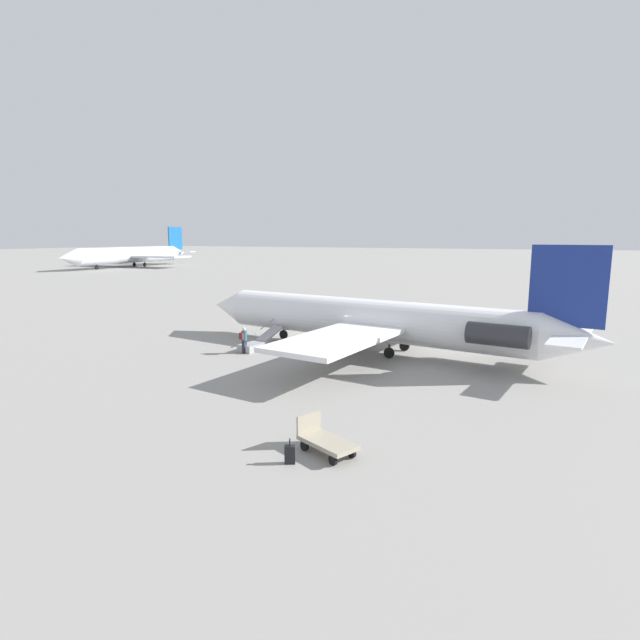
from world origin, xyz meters
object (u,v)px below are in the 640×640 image
at_px(passenger, 244,339).
at_px(suitcase, 290,454).
at_px(airplane_taxiing_distant, 132,255).
at_px(luggage_cart, 325,441).
at_px(airplane_main, 380,320).
at_px(boarding_stairs, 256,344).

xyz_separation_m(passenger, suitcase, (-10.58, 13.02, -0.67)).
relative_size(airplane_taxiing_distant, suitcase, 47.58).
relative_size(luggage_cart, suitcase, 2.79).
xyz_separation_m(airplane_main, boarding_stairs, (7.95, 2.93, -1.79)).
bearing_deg(passenger, airplane_main, -54.92).
height_order(boarding_stairs, passenger, boarding_stairs).
xyz_separation_m(boarding_stairs, luggage_cart, (-11.25, 13.06, 0.08)).
relative_size(airplane_taxiing_distant, boarding_stairs, 10.18).
bearing_deg(airplane_main, luggage_cart, 108.93).
bearing_deg(suitcase, boarding_stairs, -53.77).
relative_size(airplane_taxiing_distant, luggage_cart, 17.04).
bearing_deg(airplane_taxiing_distant, passenger, 47.99).
relative_size(boarding_stairs, suitcase, 4.67).
bearing_deg(suitcase, airplane_taxiing_distant, -42.03).
relative_size(airplane_main, boarding_stairs, 6.95).
relative_size(boarding_stairs, passenger, 2.36).
bearing_deg(boarding_stairs, suitcase, -136.50).
xyz_separation_m(boarding_stairs, suitcase, (-10.50, 14.33, -0.05)).
bearing_deg(airplane_taxiing_distant, luggage_cart, 47.26).
bearing_deg(luggage_cart, airplane_main, -54.23).
height_order(passenger, luggage_cart, passenger).
xyz_separation_m(airplane_main, suitcase, (-2.55, 17.26, -1.84)).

